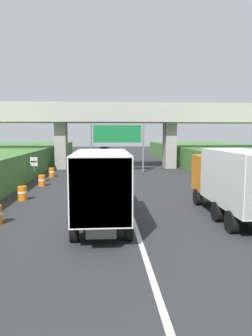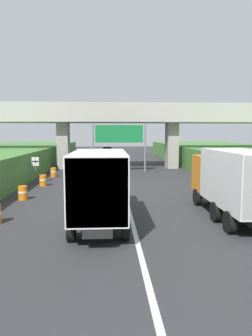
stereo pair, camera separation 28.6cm
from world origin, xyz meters
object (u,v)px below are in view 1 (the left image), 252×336
object	(u,v)px
speed_limit_sign	(34,166)
truck_orange	(235,180)
overhead_highway_sign	(117,137)
construction_barrel_4	(42,181)
car_black	(104,151)
construction_barrel_3	(22,193)
car_blue	(77,159)
construction_barrel_5	(52,172)
truck_white	(102,183)

from	to	relation	value
speed_limit_sign	truck_orange	world-z (taller)	truck_orange
overhead_highway_sign	construction_barrel_4	size ratio (longest dim) A/B	6.53
car_black	construction_barrel_3	bearing A→B (deg)	-97.72
speed_limit_sign	car_blue	distance (m)	14.62
truck_orange	car_blue	distance (m)	27.84
truck_orange	car_blue	world-z (taller)	truck_orange
overhead_highway_sign	truck_orange	xyz separation A→B (m)	(5.09, -18.40, -1.92)
construction_barrel_5	overhead_highway_sign	bearing A→B (deg)	26.82
construction_barrel_3	construction_barrel_4	world-z (taller)	same
speed_limit_sign	construction_barrel_5	xyz separation A→B (m)	(0.85, 3.59, -1.02)
construction_barrel_3	car_black	bearing A→B (deg)	82.28
truck_orange	overhead_highway_sign	bearing A→B (deg)	105.47
truck_orange	construction_barrel_5	distance (m)	19.11
car_black	construction_barrel_3	xyz separation A→B (m)	(-5.15, -38.01, -0.40)
speed_limit_sign	construction_barrel_5	size ratio (longest dim) A/B	2.48
truck_orange	construction_barrel_5	bearing A→B (deg)	127.67
truck_orange	truck_white	world-z (taller)	same
construction_barrel_4	construction_barrel_5	size ratio (longest dim) A/B	1.00
speed_limit_sign	truck_orange	xyz separation A→B (m)	(12.49, -11.49, 0.46)
overhead_highway_sign	car_black	size ratio (longest dim) A/B	1.43
truck_orange	car_blue	bearing A→B (deg)	111.39
construction_barrel_4	truck_white	bearing A→B (deg)	-64.84
construction_barrel_3	construction_barrel_5	bearing A→B (deg)	89.62
speed_limit_sign	car_blue	xyz separation A→B (m)	(2.34, 14.41, -0.62)
truck_white	car_black	size ratio (longest dim) A/B	1.78
truck_orange	construction_barrel_5	size ratio (longest dim) A/B	8.11
truck_orange	car_black	size ratio (longest dim) A/B	1.78
truck_orange	construction_barrel_4	world-z (taller)	truck_orange
car_black	construction_barrel_5	distance (m)	28.18
overhead_highway_sign	truck_white	world-z (taller)	overhead_highway_sign
car_black	construction_barrel_5	world-z (taller)	car_black
truck_orange	construction_barrel_4	distance (m)	15.30
truck_white	construction_barrel_3	xyz separation A→B (m)	(-5.10, 5.36, -1.47)
overhead_highway_sign	truck_orange	world-z (taller)	overhead_highway_sign
speed_limit_sign	car_black	distance (m)	31.87
truck_orange	truck_white	distance (m)	6.63
construction_barrel_5	car_blue	bearing A→B (deg)	82.13
car_blue	car_black	bearing A→B (deg)	78.00
truck_white	construction_barrel_4	distance (m)	11.70
speed_limit_sign	construction_barrel_3	xyz separation A→B (m)	(0.78, -6.70, -1.02)
car_blue	truck_white	bearing A→B (deg)	-82.38
truck_white	car_black	bearing A→B (deg)	89.93
truck_white	speed_limit_sign	bearing A→B (deg)	116.00
speed_limit_sign	car_blue	size ratio (longest dim) A/B	0.54
car_black	overhead_highway_sign	bearing A→B (deg)	-86.56
overhead_highway_sign	construction_barrel_5	xyz separation A→B (m)	(-6.55, -3.31, -3.39)
overhead_highway_sign	construction_barrel_4	world-z (taller)	overhead_highway_sign
overhead_highway_sign	car_blue	size ratio (longest dim) A/B	1.43
car_black	construction_barrel_3	world-z (taller)	car_black
construction_barrel_4	speed_limit_sign	bearing A→B (deg)	121.37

